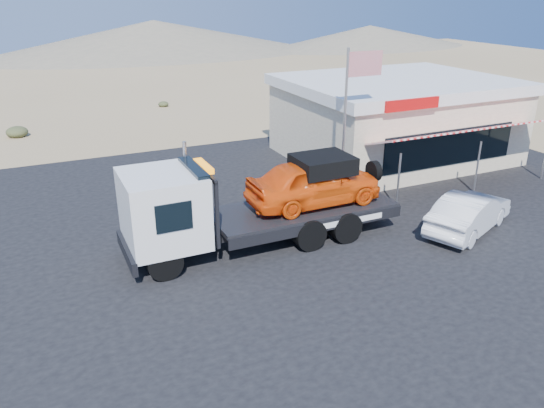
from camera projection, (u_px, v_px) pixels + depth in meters
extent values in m
plane|color=#9C8259|center=(283.00, 284.00, 15.42)|extent=(120.00, 120.00, 0.00)
cube|color=black|center=(297.00, 231.00, 18.71)|extent=(32.00, 24.00, 0.02)
cylinder|color=black|center=(165.00, 263.00, 15.43)|extent=(1.06, 0.32, 1.06)
cylinder|color=black|center=(149.00, 235.00, 17.21)|extent=(1.06, 0.32, 1.06)
cylinder|color=black|center=(309.00, 234.00, 17.28)|extent=(1.06, 0.58, 1.06)
cylinder|color=black|center=(281.00, 211.00, 19.06)|extent=(1.06, 0.58, 1.06)
cylinder|color=black|center=(345.00, 226.00, 17.82)|extent=(1.06, 0.58, 1.06)
cylinder|color=black|center=(314.00, 205.00, 19.59)|extent=(1.06, 0.58, 1.06)
cube|color=black|center=(272.00, 222.00, 17.78)|extent=(8.67, 1.06, 0.32)
cube|color=white|center=(163.00, 208.00, 15.96)|extent=(2.33, 2.48, 2.22)
cube|color=black|center=(194.00, 181.00, 16.07)|extent=(0.37, 2.11, 0.95)
cube|color=black|center=(205.00, 203.00, 16.50)|extent=(0.11, 2.33, 2.11)
cube|color=orange|center=(203.00, 166.00, 16.04)|extent=(0.26, 1.27, 0.16)
cube|color=black|center=(302.00, 208.00, 18.12)|extent=(6.34, 2.43, 0.16)
imported|color=#F34E0C|center=(314.00, 182.00, 17.96)|extent=(4.65, 1.87, 1.59)
cube|color=black|center=(323.00, 164.00, 17.85)|extent=(1.90, 1.59, 0.58)
imported|color=silver|center=(469.00, 213.00, 18.49)|extent=(4.41, 2.98, 1.38)
cube|color=#C2B093|center=(394.00, 123.00, 26.40)|extent=(10.00, 8.00, 3.40)
cube|color=white|center=(397.00, 84.00, 25.66)|extent=(10.40, 8.40, 0.50)
cube|color=red|center=(412.00, 104.00, 21.12)|extent=(2.60, 0.12, 0.45)
cube|color=black|center=(450.00, 147.00, 23.10)|extent=(7.00, 0.06, 1.60)
cube|color=red|center=(468.00, 131.00, 22.00)|extent=(9.00, 1.73, 0.61)
cylinder|color=#99999E|center=(398.00, 181.00, 20.29)|extent=(0.08, 0.08, 2.20)
cylinder|color=#99999E|center=(477.00, 167.00, 21.84)|extent=(0.08, 0.08, 2.20)
cylinder|color=#99999E|center=(344.00, 130.00, 19.88)|extent=(0.10, 0.10, 6.00)
cube|color=#B20C14|center=(365.00, 64.00, 19.26)|extent=(1.50, 0.02, 0.90)
ellipsoid|color=#373B20|center=(17.00, 131.00, 30.47)|extent=(1.20, 1.20, 0.65)
ellipsoid|color=#373B20|center=(163.00, 104.00, 38.26)|extent=(0.74, 0.74, 0.40)
cone|color=#726B59|center=(154.00, 37.00, 67.22)|extent=(44.00, 44.00, 4.20)
cone|color=#726B59|center=(369.00, 36.00, 75.74)|extent=(32.00, 32.00, 3.00)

